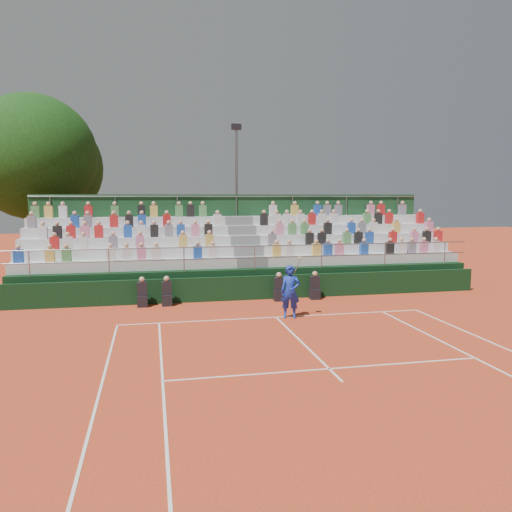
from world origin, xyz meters
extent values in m
plane|color=#C54220|center=(0.00, 0.00, 0.00)|extent=(90.00, 90.00, 0.00)
cube|color=white|center=(0.00, 0.00, 0.01)|extent=(11.00, 0.06, 0.01)
cube|color=white|center=(0.00, -3.20, 0.01)|extent=(0.06, 6.40, 0.01)
cube|color=white|center=(0.00, -5.49, 0.01)|extent=(8.22, 0.06, 0.01)
cube|color=black|center=(0.00, 3.20, 0.50)|extent=(20.00, 0.15, 1.00)
cube|color=black|center=(-4.71, 2.75, 0.22)|extent=(0.40, 0.40, 0.44)
cube|color=black|center=(-4.71, 2.75, 0.70)|extent=(0.38, 0.25, 0.55)
sphere|color=tan|center=(-4.71, 2.75, 1.08)|extent=(0.22, 0.22, 0.22)
cube|color=black|center=(-3.76, 2.75, 0.22)|extent=(0.40, 0.40, 0.44)
cube|color=black|center=(-3.76, 2.75, 0.70)|extent=(0.38, 0.25, 0.55)
sphere|color=tan|center=(-3.76, 2.75, 1.08)|extent=(0.22, 0.22, 0.22)
cube|color=black|center=(0.81, 2.75, 0.22)|extent=(0.40, 0.40, 0.44)
cube|color=black|center=(0.81, 2.75, 0.70)|extent=(0.38, 0.25, 0.55)
sphere|color=tan|center=(0.81, 2.75, 1.08)|extent=(0.22, 0.22, 0.22)
cube|color=black|center=(2.36, 2.75, 0.22)|extent=(0.40, 0.40, 0.44)
cube|color=black|center=(2.36, 2.75, 0.70)|extent=(0.38, 0.25, 0.55)
sphere|color=tan|center=(2.36, 2.75, 1.08)|extent=(0.22, 0.22, 0.22)
cube|color=black|center=(0.00, 6.30, 0.60)|extent=(20.00, 5.20, 1.20)
cube|color=silver|center=(-5.35, 4.62, 1.41)|extent=(9.30, 0.85, 0.42)
cube|color=silver|center=(5.35, 4.62, 1.41)|extent=(9.30, 0.85, 0.42)
cube|color=slate|center=(0.00, 4.62, 1.41)|extent=(1.40, 0.85, 0.42)
cube|color=silver|center=(-5.35, 5.47, 1.83)|extent=(9.30, 0.85, 0.42)
cube|color=silver|center=(5.35, 5.47, 1.83)|extent=(9.30, 0.85, 0.42)
cube|color=slate|center=(0.00, 5.47, 1.83)|extent=(1.40, 0.85, 0.42)
cube|color=silver|center=(-5.35, 6.33, 2.25)|extent=(9.30, 0.85, 0.42)
cube|color=silver|center=(5.35, 6.33, 2.25)|extent=(9.30, 0.85, 0.42)
cube|color=slate|center=(0.00, 6.33, 2.25)|extent=(1.40, 0.85, 0.42)
cube|color=silver|center=(-5.35, 7.17, 2.67)|extent=(9.30, 0.85, 0.42)
cube|color=silver|center=(5.35, 7.17, 2.67)|extent=(9.30, 0.85, 0.42)
cube|color=slate|center=(0.00, 7.17, 2.67)|extent=(1.40, 0.85, 0.42)
cube|color=silver|center=(-5.35, 8.03, 3.09)|extent=(9.30, 0.85, 0.42)
cube|color=silver|center=(5.35, 8.03, 3.09)|extent=(9.30, 0.85, 0.42)
cube|color=slate|center=(0.00, 8.03, 3.09)|extent=(1.40, 0.85, 0.42)
cube|color=#194121|center=(0.00, 8.55, 2.20)|extent=(20.00, 0.12, 4.40)
cylinder|color=gray|center=(0.00, 3.75, 2.20)|extent=(20.00, 0.05, 0.05)
cylinder|color=gray|center=(0.00, 8.45, 4.30)|extent=(20.00, 0.05, 0.05)
cube|color=#1E4CB2|center=(-9.56, 4.47, 1.90)|extent=(0.36, 0.24, 0.56)
cube|color=gold|center=(-8.36, 4.47, 1.90)|extent=(0.36, 0.24, 0.56)
cube|color=#4C8C4C|center=(-7.72, 4.47, 1.90)|extent=(0.36, 0.24, 0.56)
cube|color=silver|center=(-5.98, 4.47, 1.90)|extent=(0.36, 0.24, 0.56)
cube|color=silver|center=(-5.34, 4.47, 1.90)|extent=(0.36, 0.24, 0.56)
cube|color=pink|center=(-4.73, 4.47, 1.90)|extent=(0.36, 0.24, 0.56)
cube|color=silver|center=(-4.11, 4.47, 1.90)|extent=(0.36, 0.24, 0.56)
cube|color=#1E4CB2|center=(-2.37, 4.47, 1.90)|extent=(0.36, 0.24, 0.56)
cube|color=silver|center=(-1.71, 4.47, 1.90)|extent=(0.36, 0.24, 0.56)
cube|color=red|center=(-8.32, 5.32, 2.32)|extent=(0.36, 0.24, 0.56)
cube|color=silver|center=(-7.79, 5.32, 2.32)|extent=(0.36, 0.24, 0.56)
cube|color=silver|center=(-7.15, 5.32, 2.32)|extent=(0.36, 0.24, 0.56)
cube|color=slate|center=(-5.93, 5.32, 2.32)|extent=(0.36, 0.24, 0.56)
cube|color=pink|center=(-4.80, 5.32, 2.32)|extent=(0.36, 0.24, 0.56)
cube|color=gold|center=(-2.94, 5.32, 2.32)|extent=(0.36, 0.24, 0.56)
cube|color=gold|center=(-1.75, 5.32, 2.32)|extent=(0.36, 0.24, 0.56)
cube|color=silver|center=(-8.93, 6.17, 2.74)|extent=(0.36, 0.24, 0.56)
cube|color=black|center=(-8.33, 6.17, 2.74)|extent=(0.36, 0.24, 0.56)
cube|color=red|center=(-7.77, 6.17, 2.74)|extent=(0.36, 0.24, 0.56)
cube|color=pink|center=(-7.19, 6.17, 2.74)|extent=(0.36, 0.24, 0.56)
cube|color=red|center=(-6.59, 6.17, 2.74)|extent=(0.36, 0.24, 0.56)
cube|color=#1E4CB2|center=(-5.34, 6.17, 2.74)|extent=(0.36, 0.24, 0.56)
cube|color=silver|center=(-4.75, 6.17, 2.74)|extent=(0.36, 0.24, 0.56)
cube|color=black|center=(-4.17, 6.17, 2.74)|extent=(0.36, 0.24, 0.56)
cube|color=slate|center=(-3.52, 6.17, 2.74)|extent=(0.36, 0.24, 0.56)
cube|color=#1E4CB2|center=(-2.98, 6.17, 2.74)|extent=(0.36, 0.24, 0.56)
cube|color=pink|center=(-2.31, 6.17, 2.74)|extent=(0.36, 0.24, 0.56)
cube|color=black|center=(-1.71, 6.17, 2.74)|extent=(0.36, 0.24, 0.56)
cube|color=slate|center=(-9.54, 7.02, 3.16)|extent=(0.36, 0.24, 0.56)
cube|color=#1E4CB2|center=(-7.71, 7.02, 3.16)|extent=(0.36, 0.24, 0.56)
cube|color=slate|center=(-7.14, 7.02, 3.16)|extent=(0.36, 0.24, 0.56)
cube|color=red|center=(-5.99, 7.02, 3.16)|extent=(0.36, 0.24, 0.56)
cube|color=black|center=(-5.30, 7.02, 3.16)|extent=(0.36, 0.24, 0.56)
cube|color=#1E4CB2|center=(-4.72, 7.02, 3.16)|extent=(0.36, 0.24, 0.56)
cube|color=red|center=(-3.58, 7.02, 3.16)|extent=(0.36, 0.24, 0.56)
cube|color=silver|center=(-1.16, 7.02, 3.16)|extent=(0.36, 0.24, 0.56)
cube|color=#4C8C4C|center=(-9.56, 7.88, 3.58)|extent=(0.36, 0.24, 0.56)
cube|color=gold|center=(-8.98, 7.88, 3.58)|extent=(0.36, 0.24, 0.56)
cube|color=silver|center=(-8.34, 7.88, 3.58)|extent=(0.36, 0.24, 0.56)
cube|color=red|center=(-7.20, 7.88, 3.58)|extent=(0.36, 0.24, 0.56)
cube|color=#4C8C4C|center=(-5.99, 7.88, 3.58)|extent=(0.36, 0.24, 0.56)
cube|color=black|center=(-4.75, 7.88, 3.58)|extent=(0.36, 0.24, 0.56)
cube|color=gold|center=(-4.17, 7.88, 3.58)|extent=(0.36, 0.24, 0.56)
cube|color=#4C8C4C|center=(-2.95, 7.88, 3.58)|extent=(0.36, 0.24, 0.56)
cube|color=black|center=(-2.39, 7.88, 3.58)|extent=(0.36, 0.24, 0.56)
cube|color=#4C8C4C|center=(-1.79, 7.88, 3.58)|extent=(0.36, 0.24, 0.56)
cube|color=gold|center=(1.14, 4.47, 1.90)|extent=(0.36, 0.24, 0.56)
cube|color=silver|center=(1.72, 4.47, 1.90)|extent=(0.36, 0.24, 0.56)
cube|color=gold|center=(2.99, 4.47, 1.90)|extent=(0.36, 0.24, 0.56)
cube|color=#1E4CB2|center=(3.55, 4.47, 1.90)|extent=(0.36, 0.24, 0.56)
cube|color=pink|center=(4.10, 4.47, 1.90)|extent=(0.36, 0.24, 0.56)
cube|color=#1E4CB2|center=(5.31, 4.47, 1.90)|extent=(0.36, 0.24, 0.56)
cube|color=black|center=(6.59, 4.47, 1.90)|extent=(0.36, 0.24, 0.56)
cube|color=silver|center=(7.17, 4.47, 1.90)|extent=(0.36, 0.24, 0.56)
cube|color=slate|center=(7.71, 4.47, 1.90)|extent=(0.36, 0.24, 0.56)
cube|color=pink|center=(8.34, 4.47, 1.90)|extent=(0.36, 0.24, 0.56)
cube|color=silver|center=(8.96, 4.47, 1.90)|extent=(0.36, 0.24, 0.56)
cube|color=slate|center=(1.15, 5.32, 2.32)|extent=(0.36, 0.24, 0.56)
cube|color=black|center=(2.94, 5.32, 2.32)|extent=(0.36, 0.24, 0.56)
cube|color=black|center=(3.54, 5.32, 2.32)|extent=(0.36, 0.24, 0.56)
cube|color=#4C8C4C|center=(4.80, 5.32, 2.32)|extent=(0.36, 0.24, 0.56)
cube|color=black|center=(5.38, 5.32, 2.32)|extent=(0.36, 0.24, 0.56)
cube|color=#1E4CB2|center=(5.95, 5.32, 2.32)|extent=(0.36, 0.24, 0.56)
cube|color=red|center=(7.17, 5.32, 2.32)|extent=(0.36, 0.24, 0.56)
cube|color=pink|center=(8.30, 5.32, 2.32)|extent=(0.36, 0.24, 0.56)
cube|color=black|center=(8.98, 5.32, 2.32)|extent=(0.36, 0.24, 0.56)
cube|color=red|center=(9.59, 5.32, 2.32)|extent=(0.36, 0.24, 0.56)
cube|color=pink|center=(1.71, 6.17, 2.74)|extent=(0.36, 0.24, 0.56)
cube|color=#4C8C4C|center=(2.34, 6.17, 2.74)|extent=(0.36, 0.24, 0.56)
cube|color=#4C8C4C|center=(2.96, 6.17, 2.74)|extent=(0.36, 0.24, 0.56)
cube|color=black|center=(4.14, 6.17, 2.74)|extent=(0.36, 0.24, 0.56)
cube|color=#1E4CB2|center=(5.37, 6.17, 2.74)|extent=(0.36, 0.24, 0.56)
cube|color=slate|center=(5.92, 6.17, 2.74)|extent=(0.36, 0.24, 0.56)
cube|color=silver|center=(6.54, 6.17, 2.74)|extent=(0.36, 0.24, 0.56)
cube|color=gold|center=(7.77, 6.17, 2.74)|extent=(0.36, 0.24, 0.56)
cube|color=pink|center=(9.59, 6.17, 2.74)|extent=(0.36, 0.24, 0.56)
cube|color=black|center=(1.13, 7.02, 3.16)|extent=(0.36, 0.24, 0.56)
cube|color=silver|center=(1.77, 7.02, 3.16)|extent=(0.36, 0.24, 0.56)
cube|color=silver|center=(2.31, 7.02, 3.16)|extent=(0.36, 0.24, 0.56)
cube|color=silver|center=(3.00, 7.02, 3.16)|extent=(0.36, 0.24, 0.56)
cube|color=red|center=(3.60, 7.02, 3.16)|extent=(0.36, 0.24, 0.56)
cube|color=silver|center=(4.12, 7.02, 3.16)|extent=(0.36, 0.24, 0.56)
cube|color=silver|center=(4.76, 7.02, 3.16)|extent=(0.36, 0.24, 0.56)
cube|color=#4C8C4C|center=(6.56, 7.02, 3.16)|extent=(0.36, 0.24, 0.56)
cube|color=black|center=(7.19, 7.02, 3.16)|extent=(0.36, 0.24, 0.56)
cube|color=red|center=(7.80, 7.02, 3.16)|extent=(0.36, 0.24, 0.56)
cube|color=red|center=(9.56, 7.02, 3.16)|extent=(0.36, 0.24, 0.56)
cube|color=silver|center=(1.80, 7.88, 3.58)|extent=(0.36, 0.24, 0.56)
cube|color=gold|center=(2.95, 7.88, 3.58)|extent=(0.36, 0.24, 0.56)
cube|color=#1E4CB2|center=(4.18, 7.88, 3.58)|extent=(0.36, 0.24, 0.56)
cube|color=slate|center=(4.71, 7.88, 3.58)|extent=(0.36, 0.24, 0.56)
cube|color=slate|center=(5.32, 7.88, 3.58)|extent=(0.36, 0.24, 0.56)
cube|color=pink|center=(7.16, 7.88, 3.58)|extent=(0.36, 0.24, 0.56)
cube|color=red|center=(7.74, 7.88, 3.58)|extent=(0.36, 0.24, 0.56)
cube|color=slate|center=(8.98, 7.88, 3.58)|extent=(0.36, 0.24, 0.56)
imported|color=#1630AB|center=(0.48, -0.17, 0.94)|extent=(0.79, 0.64, 1.88)
cylinder|color=gray|center=(0.73, -0.17, 1.85)|extent=(0.26, 0.03, 0.51)
cylinder|color=#E5D866|center=(0.88, -0.17, 2.15)|extent=(0.26, 0.28, 0.14)
cylinder|color=#362513|center=(-10.46, 12.38, 1.85)|extent=(0.50, 0.50, 3.70)
sphere|color=#11340E|center=(-10.46, 12.38, 6.40)|extent=(6.76, 6.76, 6.76)
cylinder|color=#362513|center=(-10.03, 13.50, 1.72)|extent=(0.50, 0.50, 3.43)
sphere|color=#11340E|center=(-10.03, 13.50, 5.91)|extent=(6.18, 6.18, 6.18)
cylinder|color=gray|center=(0.87, 13.48, 4.15)|extent=(0.16, 0.16, 8.30)
cube|color=black|center=(0.87, 13.48, 8.48)|extent=(0.60, 0.25, 0.35)
camera|label=1|loc=(-4.26, -16.93, 4.31)|focal=35.00mm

